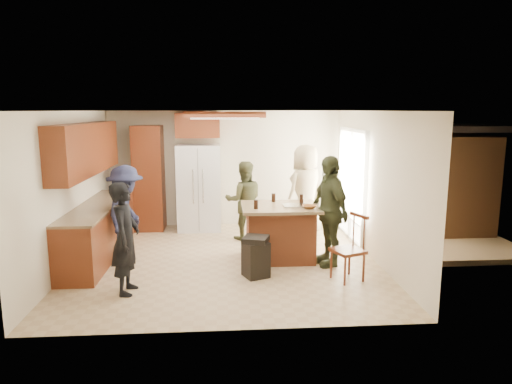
{
  "coord_description": "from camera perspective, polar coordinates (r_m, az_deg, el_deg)",
  "views": [
    {
      "loc": [
        -0.04,
        -7.41,
        2.51
      ],
      "look_at": [
        0.51,
        0.13,
        1.15
      ],
      "focal_mm": 32.0,
      "sensor_mm": 36.0,
      "label": 1
    }
  ],
  "objects": [
    {
      "name": "room_shell",
      "position": [
        10.21,
        21.53,
        0.22
      ],
      "size": [
        8.0,
        5.2,
        5.0
      ],
      "color": "tan",
      "rests_on": "ground"
    },
    {
      "name": "spindle_chair",
      "position": [
        6.97,
        11.54,
        -7.17
      ],
      "size": [
        0.55,
        0.55,
        0.99
      ],
      "color": "maroon",
      "rests_on": "ground"
    },
    {
      "name": "person_behind_left",
      "position": [
        8.91,
        -1.5,
        -1.07
      ],
      "size": [
        0.78,
        0.51,
        1.54
      ],
      "primitive_type": "imported",
      "rotation": [
        0.0,
        0.0,
        3.2
      ],
      "color": "#3F4226",
      "rests_on": "ground"
    },
    {
      "name": "refrigerator",
      "position": [
        9.68,
        -7.11,
        0.55
      ],
      "size": [
        0.9,
        0.76,
        1.8
      ],
      "color": "white",
      "rests_on": "ground"
    },
    {
      "name": "island_items",
      "position": [
        7.62,
        4.84,
        -1.54
      ],
      "size": [
        1.03,
        0.73,
        0.15
      ],
      "color": "silver",
      "rests_on": "kitchen_island"
    },
    {
      "name": "person_counter",
      "position": [
        7.8,
        -15.93,
        -2.74
      ],
      "size": [
        0.58,
        1.1,
        1.64
      ],
      "primitive_type": "imported",
      "rotation": [
        0.0,
        0.0,
        1.48
      ],
      "color": "#1C1F38",
      "rests_on": "ground"
    },
    {
      "name": "trash_bin",
      "position": [
        7.0,
        -0.03,
        -8.06
      ],
      "size": [
        0.45,
        0.45,
        0.63
      ],
      "color": "black",
      "rests_on": "ground"
    },
    {
      "name": "left_cabinetry",
      "position": [
        8.27,
        -19.54,
        -1.24
      ],
      "size": [
        0.64,
        3.0,
        2.3
      ],
      "color": "maroon",
      "rests_on": "ground"
    },
    {
      "name": "person_front_left",
      "position": [
        6.53,
        -16.0,
        -5.58
      ],
      "size": [
        0.44,
        0.59,
        1.56
      ],
      "primitive_type": "imported",
      "rotation": [
        0.0,
        0.0,
        1.53
      ],
      "color": "black",
      "rests_on": "ground"
    },
    {
      "name": "kitchen_island",
      "position": [
        7.77,
        3.01,
        -5.0
      ],
      "size": [
        1.28,
        1.03,
        0.93
      ],
      "color": "#9E4928",
      "rests_on": "ground"
    },
    {
      "name": "person_side_right",
      "position": [
        7.49,
        9.13,
        -2.34
      ],
      "size": [
        0.79,
        1.16,
        1.8
      ],
      "primitive_type": "imported",
      "rotation": [
        0.0,
        0.0,
        -1.32
      ],
      "color": "#343A22",
      "rests_on": "ground"
    },
    {
      "name": "back_wall_units",
      "position": [
        9.77,
        -11.75,
        3.34
      ],
      "size": [
        1.8,
        0.6,
        2.45
      ],
      "color": "maroon",
      "rests_on": "ground"
    },
    {
      "name": "person_behind_right",
      "position": [
        9.21,
        6.19,
        0.2
      ],
      "size": [
        1.07,
        0.99,
        1.84
      ],
      "primitive_type": "imported",
      "rotation": [
        0.0,
        0.0,
        3.73
      ],
      "color": "tan",
      "rests_on": "ground"
    }
  ]
}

